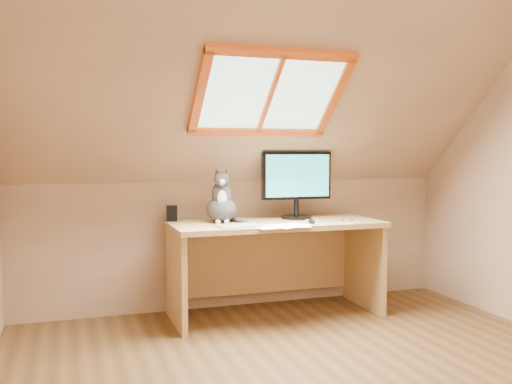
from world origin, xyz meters
name	(u,v)px	position (x,y,z in m)	size (l,w,h in m)	color
room_shell	(350,111)	(0.00, -0.09, 1.43)	(3.52, 3.52, 2.41)	tan
desk	(272,249)	(0.17, 1.45, 0.49)	(1.57, 0.69, 0.71)	tan
monitor	(297,180)	(0.38, 1.48, 1.01)	(0.56, 0.24, 0.52)	black
cat	(221,203)	(-0.23, 1.44, 0.86)	(0.27, 0.30, 0.41)	#433D3B
desk_speaker	(172,213)	(-0.56, 1.63, 0.77)	(0.08, 0.08, 0.12)	black
graphics_tablet	(238,226)	(-0.19, 1.17, 0.72)	(0.28, 0.20, 0.01)	#B2B2B7
mouse	(312,222)	(0.37, 1.16, 0.73)	(0.05, 0.09, 0.03)	black
papers	(285,225)	(0.14, 1.12, 0.72)	(0.35, 0.30, 0.01)	white
cables	(328,221)	(0.54, 1.26, 0.72)	(0.51, 0.26, 0.01)	silver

